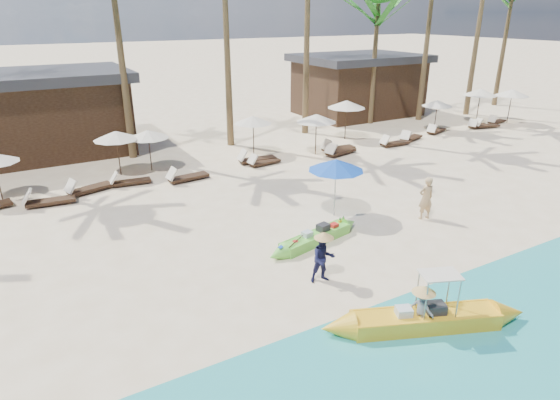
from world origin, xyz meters
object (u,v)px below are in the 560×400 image
blue_umbrella (336,165)px  tourist (426,198)px  green_canoe (315,237)px  yellow_canoe (425,319)px

blue_umbrella → tourist: bearing=-34.7°
green_canoe → yellow_canoe: size_ratio=0.82×
green_canoe → blue_umbrella: 3.02m
blue_umbrella → green_canoe: bearing=-140.2°
green_canoe → yellow_canoe: 5.08m
green_canoe → yellow_canoe: (-0.20, -5.07, 0.05)m
blue_umbrella → yellow_canoe: bearing=-107.3°
green_canoe → blue_umbrella: blue_umbrella is taller
yellow_canoe → green_canoe: bearing=109.7°
tourist → yellow_canoe: bearing=55.8°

